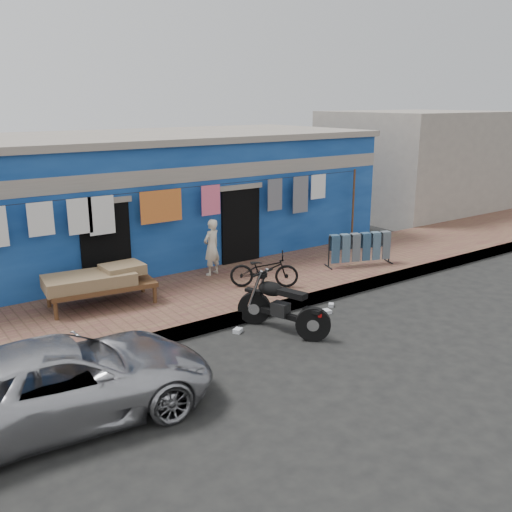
{
  "coord_description": "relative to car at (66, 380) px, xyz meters",
  "views": [
    {
      "loc": [
        -6.5,
        -7.04,
        4.21
      ],
      "look_at": [
        0.0,
        2.0,
        1.15
      ],
      "focal_mm": 40.0,
      "sensor_mm": 36.0,
      "label": 1
    }
  ],
  "objects": [
    {
      "name": "litter_c",
      "position": [
        5.58,
        0.89,
        -0.54
      ],
      "size": [
        0.18,
        0.2,
        0.07
      ],
      "primitive_type": "cube",
      "rotation": [
        0.0,
        0.0,
        1.37
      ],
      "color": "silver",
      "rests_on": "ground"
    },
    {
      "name": "ground",
      "position": [
        4.53,
        -0.08,
        -0.58
      ],
      "size": [
        80.0,
        80.0,
        0.0
      ],
      "primitive_type": "plane",
      "color": "black",
      "rests_on": "ground"
    },
    {
      "name": "jeans_rack",
      "position": [
        8.04,
        2.41,
        0.09
      ],
      "size": [
        1.95,
        1.43,
        0.83
      ],
      "primitive_type": null,
      "rotation": [
        0.0,
        0.0,
        -0.34
      ],
      "color": "black",
      "rests_on": "sidewalk"
    },
    {
      "name": "motorcycle",
      "position": [
        4.24,
        0.66,
        -0.03
      ],
      "size": [
        1.52,
        2.01,
        1.09
      ],
      "primitive_type": null,
      "rotation": [
        0.0,
        0.0,
        0.29
      ],
      "color": "black",
      "rests_on": "ground"
    },
    {
      "name": "neighbor_right",
      "position": [
        15.53,
        6.92,
        1.32
      ],
      "size": [
        6.0,
        5.0,
        3.8
      ],
      "primitive_type": "cube",
      "color": "#9E9384",
      "rests_on": "ground"
    },
    {
      "name": "bicycle",
      "position": [
        5.1,
        2.4,
        0.15
      ],
      "size": [
        1.49,
        1.3,
        0.95
      ],
      "primitive_type": "imported",
      "rotation": [
        0.0,
        0.0,
        0.92
      ],
      "color": "black",
      "rests_on": "sidewalk"
    },
    {
      "name": "sidewalk",
      "position": [
        4.53,
        2.92,
        -0.45
      ],
      "size": [
        28.0,
        3.0,
        0.25
      ],
      "primitive_type": "cube",
      "color": "brown",
      "rests_on": "ground"
    },
    {
      "name": "litter_b",
      "position": [
        5.91,
        1.12,
        -0.54
      ],
      "size": [
        0.17,
        0.17,
        0.07
      ],
      "primitive_type": "cube",
      "rotation": [
        0.0,
        0.0,
        0.75
      ],
      "color": "silver",
      "rests_on": "ground"
    },
    {
      "name": "curb",
      "position": [
        4.53,
        1.47,
        -0.45
      ],
      "size": [
        28.0,
        0.1,
        0.25
      ],
      "primitive_type": "cube",
      "color": "gray",
      "rests_on": "ground"
    },
    {
      "name": "charpoy",
      "position": [
        1.8,
        3.38,
        0.04
      ],
      "size": [
        2.42,
        1.55,
        0.73
      ],
      "primitive_type": null,
      "rotation": [
        0.0,
        0.0,
        -0.12
      ],
      "color": "brown",
      "rests_on": "sidewalk"
    },
    {
      "name": "clothesline",
      "position": [
        4.0,
        4.17,
        1.25
      ],
      "size": [
        10.06,
        0.06,
        2.1
      ],
      "color": "brown",
      "rests_on": "sidewalk"
    },
    {
      "name": "car",
      "position": [
        0.0,
        0.0,
        0.0
      ],
      "size": [
        4.25,
        2.21,
        1.16
      ],
      "primitive_type": "imported",
      "rotation": [
        0.0,
        0.0,
        1.48
      ],
      "color": "#B5B5BA",
      "rests_on": "ground"
    },
    {
      "name": "seated_person",
      "position": [
        4.65,
        3.85,
        0.33
      ],
      "size": [
        0.55,
        0.45,
        1.32
      ],
      "primitive_type": "imported",
      "rotation": [
        0.0,
        0.0,
        3.45
      ],
      "color": "beige",
      "rests_on": "sidewalk"
    },
    {
      "name": "litter_a",
      "position": [
        3.54,
        1.12,
        -0.54
      ],
      "size": [
        0.22,
        0.2,
        0.08
      ],
      "primitive_type": "cube",
      "rotation": [
        0.0,
        0.0,
        0.53
      ],
      "color": "silver",
      "rests_on": "ground"
    },
    {
      "name": "building",
      "position": [
        4.53,
        6.91,
        1.11
      ],
      "size": [
        12.2,
        5.2,
        3.36
      ],
      "color": "navy",
      "rests_on": "ground"
    }
  ]
}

